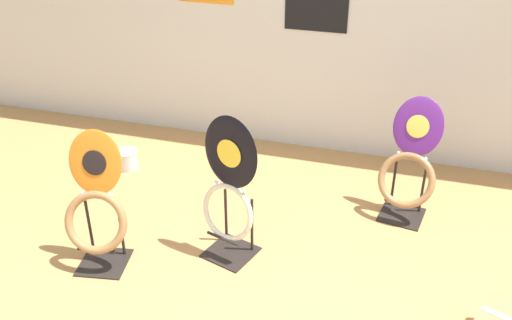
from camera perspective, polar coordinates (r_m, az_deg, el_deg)
toilet_seat_display_jazz_black at (r=3.31m, az=-2.68°, el=-2.94°), size 0.38×0.35×0.92m
toilet_seat_display_orange_sun at (r=3.41m, az=-15.66°, el=-4.94°), size 0.40×0.34×0.83m
toilet_seat_display_purple_note at (r=3.85m, az=15.12°, el=-0.55°), size 0.40×0.41×0.80m
paint_can at (r=4.51m, az=-12.79°, el=0.15°), size 0.17×0.17×0.15m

